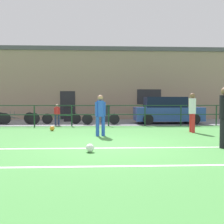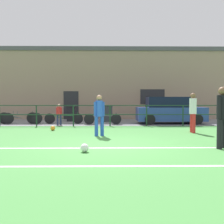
% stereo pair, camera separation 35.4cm
% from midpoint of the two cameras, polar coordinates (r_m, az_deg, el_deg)
% --- Properties ---
extents(ground, '(60.00, 44.00, 0.04)m').
position_cam_midpoint_polar(ground, '(7.80, 1.12, -7.76)').
color(ground, '#478C42').
extents(field_line_touchline, '(36.00, 0.11, 0.00)m').
position_cam_midpoint_polar(field_line_touchline, '(7.39, 1.23, -8.16)').
color(field_line_touchline, white).
rests_on(field_line_touchline, ground).
extents(field_line_hash, '(36.00, 0.11, 0.00)m').
position_cam_midpoint_polar(field_line_hash, '(5.39, 2.01, -12.19)').
color(field_line_hash, white).
rests_on(field_line_hash, ground).
extents(pavement_strip, '(48.00, 5.00, 0.02)m').
position_cam_midpoint_polar(pavement_strip, '(16.23, 0.13, -2.31)').
color(pavement_strip, slate).
rests_on(pavement_strip, ground).
extents(perimeter_fence, '(36.07, 0.07, 1.15)m').
position_cam_midpoint_polar(perimeter_fence, '(13.68, 0.29, -0.11)').
color(perimeter_fence, '#193823').
rests_on(perimeter_fence, ground).
extents(clubhouse_facade, '(28.00, 2.56, 5.39)m').
position_cam_midpoint_polar(clubhouse_facade, '(19.91, -0.04, 6.34)').
color(clubhouse_facade, gray).
rests_on(clubhouse_facade, ground).
extents(player_goalkeeper, '(0.40, 0.35, 1.78)m').
position_cam_midpoint_polar(player_goalkeeper, '(7.96, 24.90, -0.32)').
color(player_goalkeeper, black).
rests_on(player_goalkeeper, ground).
extents(player_striker, '(0.30, 0.47, 1.72)m').
position_cam_midpoint_polar(player_striker, '(11.41, 18.73, 0.39)').
color(player_striker, red).
rests_on(player_striker, ground).
extents(player_winger, '(0.42, 0.28, 1.60)m').
position_cam_midpoint_polar(player_winger, '(9.82, -1.88, -0.17)').
color(player_winger, blue).
rests_on(player_winger, ground).
extents(soccer_ball_match, '(0.23, 0.23, 0.23)m').
position_cam_midpoint_polar(soccer_ball_match, '(6.82, -4.75, -8.12)').
color(soccer_ball_match, white).
rests_on(soccer_ball_match, ground).
extents(soccer_ball_spare, '(0.22, 0.22, 0.22)m').
position_cam_midpoint_polar(soccer_ball_spare, '(11.94, -12.45, -3.61)').
color(soccer_ball_spare, orange).
rests_on(soccer_ball_spare, ground).
extents(spectator_child, '(0.32, 0.21, 1.18)m').
position_cam_midpoint_polar(spectator_child, '(14.51, -11.24, -0.23)').
color(spectator_child, '#232D4C').
rests_on(spectator_child, pavement_strip).
extents(parked_car_red, '(4.01, 1.82, 1.60)m').
position_cam_midpoint_polar(parked_car_red, '(15.55, 13.53, 0.23)').
color(parked_car_red, '#28428E').
rests_on(parked_car_red, pavement_strip).
extents(bicycle_parked_0, '(2.16, 0.04, 0.71)m').
position_cam_midpoint_polar(bicycle_parked_0, '(14.48, -1.46, -1.58)').
color(bicycle_parked_0, black).
rests_on(bicycle_parked_0, pavement_strip).
extents(bicycle_parked_1, '(2.33, 0.04, 0.76)m').
position_cam_midpoint_polar(bicycle_parked_1, '(15.56, -19.08, -1.32)').
color(bicycle_parked_1, black).
rests_on(bicycle_parked_1, pavement_strip).
extents(bicycle_parked_2, '(2.36, 0.04, 0.78)m').
position_cam_midpoint_polar(bicycle_parked_2, '(15.77, -19.90, -1.25)').
color(bicycle_parked_2, black).
rests_on(bicycle_parked_2, pavement_strip).
extents(bicycle_parked_3, '(2.28, 0.04, 0.72)m').
position_cam_midpoint_polar(bicycle_parked_3, '(15.11, -10.26, -1.43)').
color(bicycle_parked_3, black).
rests_on(bicycle_parked_3, pavement_strip).
extents(trash_bin_0, '(0.57, 0.49, 0.99)m').
position_cam_midpoint_polar(trash_bin_0, '(17.01, -8.65, -0.40)').
color(trash_bin_0, black).
rests_on(trash_bin_0, pavement_strip).
extents(trash_bin_1, '(0.60, 0.51, 1.08)m').
position_cam_midpoint_polar(trash_bin_1, '(16.42, -0.31, -0.32)').
color(trash_bin_1, '#33383D').
rests_on(trash_bin_1, pavement_strip).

